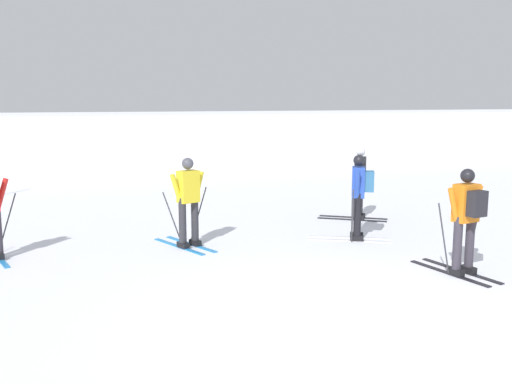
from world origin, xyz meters
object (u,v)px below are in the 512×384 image
(skier_black, at_px, (360,181))
(skier_yellow, at_px, (188,200))
(skier_blue, at_px, (359,193))
(skier_orange, at_px, (466,217))

(skier_black, bearing_deg, skier_yellow, -166.56)
(skier_black, distance_m, skier_yellow, 4.51)
(skier_yellow, xyz_separation_m, skier_blue, (3.29, -0.69, 0.04))
(skier_black, relative_size, skier_yellow, 1.00)
(skier_orange, bearing_deg, skier_yellow, 137.24)
(skier_orange, bearing_deg, skier_blue, 96.69)
(skier_yellow, relative_size, skier_blue, 1.00)
(skier_orange, bearing_deg, skier_black, 79.90)
(skier_black, bearing_deg, skier_blue, -122.13)
(skier_black, xyz_separation_m, skier_yellow, (-4.38, -1.05, -0.00))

